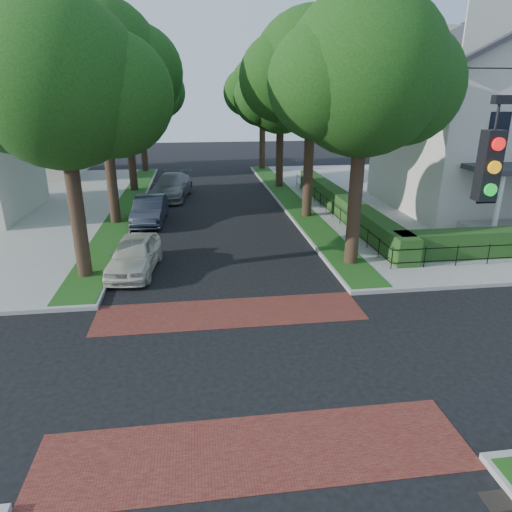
{
  "coord_description": "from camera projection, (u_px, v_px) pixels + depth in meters",
  "views": [
    {
      "loc": [
        -0.99,
        -10.68,
        7.04
      ],
      "look_at": [
        1.03,
        4.32,
        1.6
      ],
      "focal_mm": 32.0,
      "sensor_mm": 36.0,
      "label": 1
    }
  ],
  "objects": [
    {
      "name": "crosswalk_far",
      "position": [
        230.0,
        313.0,
        15.45
      ],
      "size": [
        9.0,
        2.2,
        0.01
      ],
      "primitive_type": "cube",
      "color": "maroon",
      "rests_on": "ground"
    },
    {
      "name": "tree_left_far",
      "position": [
        127.0,
        91.0,
        31.96
      ],
      "size": [
        7.0,
        6.02,
        9.86
      ],
      "color": "black",
      "rests_on": "sidewalk_nw"
    },
    {
      "name": "ground",
      "position": [
        240.0,
        366.0,
        12.47
      ],
      "size": [
        120.0,
        120.0,
        0.0
      ],
      "primitive_type": "plane",
      "color": "black",
      "rests_on": "ground"
    },
    {
      "name": "grass_strip_ne",
      "position": [
        291.0,
        200.0,
        30.9
      ],
      "size": [
        1.6,
        29.8,
        0.02
      ],
      "primitive_type": "cube",
      "color": "#1B4914",
      "rests_on": "sidewalk_ne"
    },
    {
      "name": "tree_left_near",
      "position": [
        65.0,
        86.0,
        16.07
      ],
      "size": [
        7.5,
        6.45,
        10.2
      ],
      "color": "black",
      "rests_on": "sidewalk_nw"
    },
    {
      "name": "tree_left_back",
      "position": [
        140.0,
        88.0,
        40.28
      ],
      "size": [
        7.75,
        6.66,
        10.44
      ],
      "color": "black",
      "rests_on": "sidewalk_nw"
    },
    {
      "name": "parked_car_middle",
      "position": [
        150.0,
        210.0,
        25.87
      ],
      "size": [
        1.82,
        4.7,
        1.53
      ],
      "primitive_type": "imported",
      "rotation": [
        0.0,
        0.0,
        -0.05
      ],
      "color": "#222733",
      "rests_on": "ground"
    },
    {
      "name": "storm_drain",
      "position": [
        501.0,
        500.0,
        8.34
      ],
      "size": [
        0.65,
        0.45,
        0.01
      ],
      "primitive_type": "cube",
      "color": "black",
      "rests_on": "ground"
    },
    {
      "name": "parked_car_rear",
      "position": [
        171.0,
        186.0,
        32.0
      ],
      "size": [
        3.18,
        5.99,
        1.65
      ],
      "primitive_type": "imported",
      "rotation": [
        0.0,
        0.0,
        -0.16
      ],
      "color": "gray",
      "rests_on": "ground"
    },
    {
      "name": "tree_left_mid",
      "position": [
        102.0,
        65.0,
        23.18
      ],
      "size": [
        8.0,
        6.88,
        11.48
      ],
      "color": "black",
      "rests_on": "sidewalk_nw"
    },
    {
      "name": "tree_right_near",
      "position": [
        365.0,
        76.0,
        17.34
      ],
      "size": [
        7.75,
        6.67,
        10.66
      ],
      "color": "black",
      "rests_on": "sidewalk_ne"
    },
    {
      "name": "house_left_far",
      "position": [
        20.0,
        117.0,
        38.65
      ],
      "size": [
        10.0,
        9.0,
        10.14
      ],
      "color": "beige",
      "rests_on": "sidewalk_nw"
    },
    {
      "name": "hedge_main_road",
      "position": [
        343.0,
        204.0,
        27.17
      ],
      "size": [
        1.0,
        18.0,
        1.2
      ],
      "primitive_type": "cube",
      "color": "#153D15",
      "rests_on": "sidewalk_ne"
    },
    {
      "name": "grass_strip_nw",
      "position": [
        127.0,
        205.0,
        29.55
      ],
      "size": [
        1.6,
        29.8,
        0.02
      ],
      "primitive_type": "cube",
      "color": "#1B4914",
      "rests_on": "sidewalk_nw"
    },
    {
      "name": "tree_right_mid",
      "position": [
        313.0,
        74.0,
        24.69
      ],
      "size": [
        8.25,
        7.09,
        11.22
      ],
      "color": "black",
      "rests_on": "sidewalk_ne"
    },
    {
      "name": "house_victorian",
      "position": [
        501.0,
        110.0,
        27.47
      ],
      "size": [
        13.0,
        13.05,
        12.48
      ],
      "color": "beige",
      "rests_on": "sidewalk_ne"
    },
    {
      "name": "sidewalk_ne",
      "position": [
        484.0,
        196.0,
        32.61
      ],
      "size": [
        30.0,
        30.0,
        0.15
      ],
      "primitive_type": "cube",
      "color": "gray",
      "rests_on": "ground"
    },
    {
      "name": "parked_car_front",
      "position": [
        134.0,
        255.0,
        18.77
      ],
      "size": [
        2.19,
        4.54,
        1.49
      ],
      "primitive_type": "imported",
      "rotation": [
        0.0,
        0.0,
        -0.1
      ],
      "color": "beige",
      "rests_on": "ground"
    },
    {
      "name": "tree_right_far",
      "position": [
        281.0,
        94.0,
        33.42
      ],
      "size": [
        7.25,
        6.23,
        9.74
      ],
      "color": "black",
      "rests_on": "sidewalk_ne"
    },
    {
      "name": "crosswalk_near",
      "position": [
        255.0,
        451.0,
        9.48
      ],
      "size": [
        9.0,
        2.2,
        0.01
      ],
      "primitive_type": "cube",
      "color": "maroon",
      "rests_on": "ground"
    },
    {
      "name": "tree_right_back",
      "position": [
        263.0,
        90.0,
        41.7
      ],
      "size": [
        7.5,
        6.45,
        10.2
      ],
      "color": "black",
      "rests_on": "sidewalk_ne"
    },
    {
      "name": "fence_main_road",
      "position": [
        330.0,
        207.0,
        27.12
      ],
      "size": [
        0.06,
        18.0,
        0.9
      ],
      "primitive_type": null,
      "color": "black",
      "rests_on": "sidewalk_ne"
    }
  ]
}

